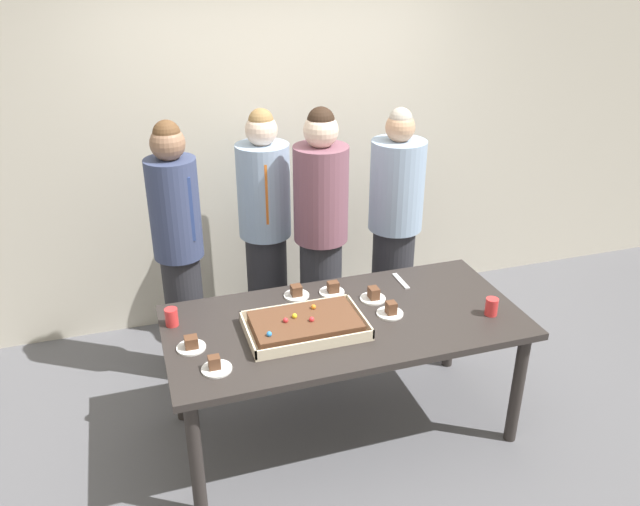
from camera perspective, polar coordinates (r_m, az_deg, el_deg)
name	(u,v)px	position (r m, az deg, el deg)	size (l,w,h in m)	color
ground_plane	(343,427)	(3.97, 2.07, -15.38)	(12.00, 12.00, 0.00)	#5B5B60
interior_back_panel	(271,119)	(4.66, -4.40, 11.89)	(8.00, 0.12, 3.00)	beige
party_table	(345,332)	(3.56, 2.24, -7.07)	(1.97, 0.94, 0.76)	#2D2826
sheet_cake	(305,325)	(3.39, -1.35, -6.48)	(0.63, 0.40, 0.10)	beige
plated_slice_near_left	(191,345)	(3.32, -11.50, -8.08)	(0.15, 0.15, 0.07)	white
plated_slice_near_right	(216,366)	(3.15, -9.37, -9.99)	(0.15, 0.15, 0.07)	white
plated_slice_far_left	(373,296)	(3.70, 4.81, -3.84)	(0.15, 0.15, 0.08)	white
plated_slice_far_right	(390,311)	(3.56, 6.35, -5.18)	(0.15, 0.15, 0.08)	white
plated_slice_center_front	(332,290)	(3.75, 1.13, -3.31)	(0.15, 0.15, 0.07)	white
plated_slice_center_back	(296,293)	(3.72, -2.14, -3.60)	(0.15, 0.15, 0.07)	white
drink_cup_nearest	(492,307)	(3.65, 15.17, -4.68)	(0.07, 0.07, 0.10)	red
drink_cup_middle	(172,317)	(3.53, -13.20, -5.63)	(0.07, 0.07, 0.10)	red
cake_server_utensil	(401,281)	(3.92, 7.28, -2.51)	(0.03, 0.20, 0.01)	silver
person_serving_front	(179,251)	(4.02, -12.56, 0.22)	(0.31, 0.31, 1.73)	#28282D
person_green_shirt_behind	(265,227)	(4.38, -4.95, 2.35)	(0.36, 0.36, 1.69)	#28282D
person_striped_tie_right	(321,235)	(4.14, 0.07, 1.60)	(0.35, 0.35, 1.76)	#28282D
person_far_right_suit	(395,225)	(4.46, 6.74, 2.51)	(0.37, 0.37, 1.69)	#28282D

